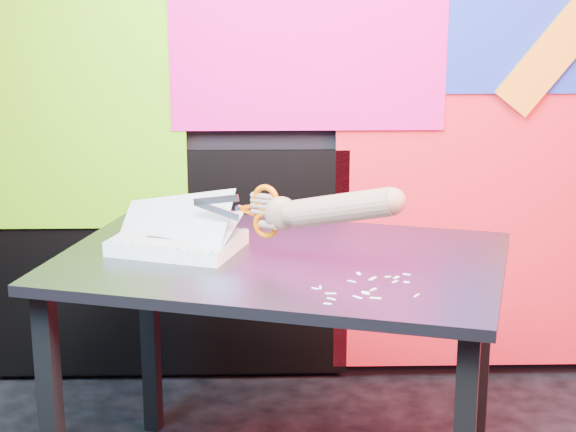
{
  "coord_description": "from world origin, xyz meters",
  "views": [
    {
      "loc": [
        -0.4,
        -1.86,
        1.54
      ],
      "look_at": [
        -0.34,
        0.6,
        0.87
      ],
      "focal_mm": 60.0,
      "sensor_mm": 36.0,
      "label": 1
    }
  ],
  "objects": [
    {
      "name": "work_table",
      "position": [
        -0.36,
        0.62,
        0.66
      ],
      "size": [
        1.36,
        1.09,
        0.75
      ],
      "rotation": [
        0.0,
        0.0,
        -0.28
      ],
      "color": "black",
      "rests_on": "ground"
    },
    {
      "name": "paper_clippings",
      "position": [
        -0.15,
        0.37,
        0.75
      ],
      "size": [
        0.26,
        0.24,
        0.0
      ],
      "color": "silver",
      "rests_on": "work_table"
    },
    {
      "name": "hand_forearm",
      "position": [
        -0.23,
        0.49,
        0.92
      ],
      "size": [
        0.38,
        0.23,
        0.15
      ],
      "rotation": [
        0.0,
        0.0,
        -0.5
      ],
      "color": "#8E614C",
      "rests_on": "work_table"
    },
    {
      "name": "scissors",
      "position": [
        -0.42,
        0.59,
        0.89
      ],
      "size": [
        0.24,
        0.13,
        0.15
      ],
      "rotation": [
        0.0,
        0.0,
        -0.5
      ],
      "color": "silver",
      "rests_on": "printout_stack"
    },
    {
      "name": "backdrop",
      "position": [
        0.06,
        1.46,
        0.96
      ],
      "size": [
        2.88,
        0.05,
        2.08
      ],
      "color": "red",
      "rests_on": "ground"
    },
    {
      "name": "room",
      "position": [
        0.0,
        0.0,
        1.35
      ],
      "size": [
        3.01,
        3.01,
        2.71
      ],
      "color": "black",
      "rests_on": "ground"
    },
    {
      "name": "printout_stack",
      "position": [
        -0.65,
        0.69,
        0.77
      ],
      "size": [
        0.39,
        0.34,
        0.18
      ],
      "rotation": [
        0.0,
        0.0,
        -0.33
      ],
      "color": "beige",
      "rests_on": "work_table"
    }
  ]
}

